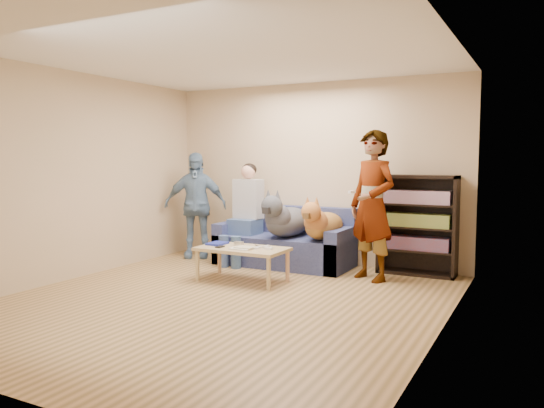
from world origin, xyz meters
The scene contains 26 objects.
ground centered at (0.00, 0.00, 0.00)m, with size 5.00×5.00×0.00m, color olive.
ceiling centered at (0.00, 0.00, 2.60)m, with size 5.00×5.00×0.00m, color white.
wall_back centered at (0.00, 2.50, 1.30)m, with size 4.50×4.50×0.00m, color tan.
wall_left centered at (-2.25, 0.00, 1.30)m, with size 5.00×5.00×0.00m, color tan.
wall_right centered at (2.25, 0.00, 1.30)m, with size 5.00×5.00×0.00m, color tan.
blanket centered at (0.45, 1.93, 0.49)m, with size 0.39×0.33×0.13m, color #BBBBC0.
person_standing_right centered at (1.12, 1.75, 0.93)m, with size 0.68×0.45×1.87m, color gray.
person_standing_left centered at (-1.72, 1.97, 0.80)m, with size 0.94×0.39×1.60m, color #79A0C2.
held_controller centered at (0.92, 1.55, 1.11)m, with size 0.04×0.13×0.03m, color white.
notebook_blue centered at (-0.68, 0.99, 0.43)m, with size 0.20×0.26×0.03m, color navy.
papers centered at (-0.23, 0.84, 0.43)m, with size 0.26×0.20×0.01m, color silver.
magazine centered at (-0.20, 0.86, 0.44)m, with size 0.22×0.17×0.01m, color beige.
camera_silver centered at (-0.40, 1.06, 0.45)m, with size 0.11×0.06×0.05m, color silver.
controller_a centered at (0.00, 1.04, 0.43)m, with size 0.04×0.13×0.03m, color silver.
controller_b centered at (0.08, 0.96, 0.43)m, with size 0.09×0.06×0.03m, color white.
headphone_cup_a centered at (-0.08, 0.92, 0.43)m, with size 0.07×0.07×0.02m, color silver.
headphone_cup_b centered at (-0.08, 1.00, 0.43)m, with size 0.07×0.07×0.02m, color silver.
pen_orange centered at (-0.30, 0.78, 0.42)m, with size 0.01×0.01×0.14m, color orange.
pen_black centered at (-0.16, 1.12, 0.42)m, with size 0.01×0.01×0.14m, color black.
wallet centered at (-0.53, 0.82, 0.43)m, with size 0.07×0.12×0.01m, color black.
sofa centered at (-0.25, 2.10, 0.28)m, with size 1.90×0.85×0.82m.
person_seated centered at (-0.84, 1.97, 0.77)m, with size 0.40×0.73×1.47m.
dog_gray centered at (-0.17, 1.92, 0.67)m, with size 0.47×1.28×0.69m.
dog_tan centered at (0.37, 1.92, 0.64)m, with size 0.42×1.17×0.61m.
coffee_table centered at (-0.28, 0.94, 0.37)m, with size 1.10×0.60×0.42m.
bookshelf centered at (1.55, 2.33, 0.68)m, with size 1.00×0.34×1.30m.
Camera 1 is at (3.03, -4.62, 1.52)m, focal length 35.00 mm.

